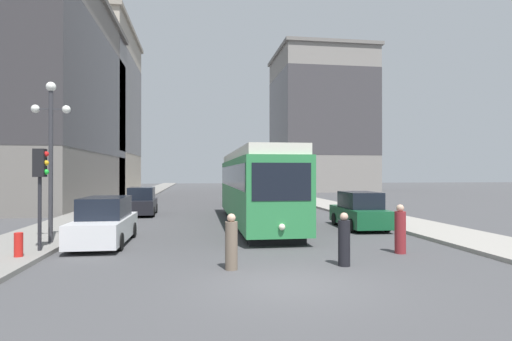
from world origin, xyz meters
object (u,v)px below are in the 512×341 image
(transit_bus, at_px, (270,183))
(pedestrian_crossing_near, at_px, (400,231))
(parked_car_right_far, at_px, (360,211))
(pedestrian_on_sidewalk, at_px, (344,241))
(streetcar, at_px, (254,185))
(fire_hydrant, at_px, (19,245))
(lamp_post_left_near, at_px, (51,138))
(parked_car_left_near, at_px, (105,222))
(parked_car_left_mid, at_px, (141,202))
(pedestrian_crossing_far, at_px, (231,244))
(traffic_light_near_left, at_px, (40,172))

(transit_bus, xyz_separation_m, pedestrian_crossing_near, (0.75, -20.83, -1.16))
(transit_bus, bearing_deg, parked_car_right_far, -83.67)
(parked_car_right_far, distance_m, pedestrian_on_sidewalk, 8.72)
(streetcar, distance_m, fire_hydrant, 12.02)
(pedestrian_crossing_near, height_order, lamp_post_left_near, lamp_post_left_near)
(parked_car_left_near, distance_m, parked_car_left_mid, 11.09)
(streetcar, distance_m, pedestrian_crossing_far, 10.57)
(parked_car_left_mid, bearing_deg, pedestrian_crossing_far, -75.95)
(pedestrian_crossing_near, relative_size, traffic_light_near_left, 0.49)
(parked_car_right_far, height_order, pedestrian_crossing_far, parked_car_right_far)
(traffic_light_near_left, bearing_deg, parked_car_right_far, 19.87)
(streetcar, height_order, transit_bus, streetcar)
(pedestrian_crossing_far, bearing_deg, pedestrian_crossing_near, 128.34)
(parked_car_left_near, height_order, pedestrian_crossing_near, parked_car_left_near)
(streetcar, bearing_deg, transit_bus, 76.17)
(transit_bus, height_order, pedestrian_crossing_far, transit_bus)
(parked_car_left_near, xyz_separation_m, parked_car_left_mid, (-0.00, 11.09, -0.00))
(fire_hydrant, bearing_deg, streetcar, 43.58)
(pedestrian_crossing_far, relative_size, traffic_light_near_left, 0.47)
(pedestrian_crossing_near, xyz_separation_m, lamp_post_left_near, (-12.36, 3.19, 3.30))
(streetcar, xyz_separation_m, lamp_post_left_near, (-8.55, -5.56, 1.98))
(streetcar, bearing_deg, pedestrian_crossing_far, -101.44)
(transit_bus, height_order, pedestrian_on_sidewalk, transit_bus)
(transit_bus, relative_size, parked_car_left_mid, 3.00)
(parked_car_left_near, bearing_deg, pedestrian_on_sidewalk, -32.06)
(traffic_light_near_left, bearing_deg, lamp_post_left_near, 97.43)
(pedestrian_crossing_near, relative_size, pedestrian_on_sidewalk, 1.06)
(pedestrian_on_sidewalk, bearing_deg, lamp_post_left_near, 173.91)
(parked_car_left_near, distance_m, lamp_post_left_near, 3.76)
(transit_bus, distance_m, pedestrian_crossing_far, 22.98)
(parked_car_left_near, height_order, pedestrian_crossing_far, parked_car_left_near)
(lamp_post_left_near, bearing_deg, transit_bus, 56.65)
(traffic_light_near_left, bearing_deg, streetcar, 40.95)
(parked_car_left_mid, height_order, lamp_post_left_near, lamp_post_left_near)
(parked_car_left_mid, bearing_deg, parked_car_left_near, -91.62)
(streetcar, xyz_separation_m, parked_car_right_far, (4.97, -2.42, -1.26))
(streetcar, distance_m, parked_car_right_far, 5.67)
(parked_car_left_near, relative_size, traffic_light_near_left, 1.43)
(transit_bus, xyz_separation_m, pedestrian_crossing_far, (-5.20, -22.35, -1.20))
(streetcar, xyz_separation_m, pedestrian_on_sidewalk, (1.21, -10.29, -1.36))
(parked_car_left_mid, relative_size, pedestrian_crossing_far, 2.68)
(transit_bus, xyz_separation_m, parked_car_left_near, (-9.71, -17.37, -1.10))
(parked_car_left_near, relative_size, pedestrian_crossing_far, 3.06)
(traffic_light_near_left, bearing_deg, parked_car_left_near, 49.19)
(transit_bus, distance_m, traffic_light_near_left, 22.44)
(transit_bus, bearing_deg, parked_car_left_mid, -148.32)
(streetcar, distance_m, parked_car_left_near, 8.59)
(transit_bus, bearing_deg, pedestrian_crossing_far, -104.30)
(parked_car_right_far, bearing_deg, lamp_post_left_near, 15.57)
(parked_car_left_near, bearing_deg, traffic_light_near_left, -130.39)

